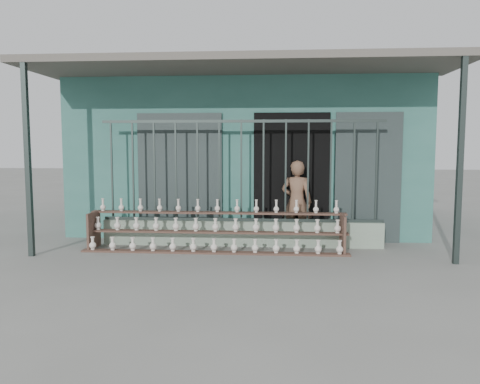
{
  "coord_description": "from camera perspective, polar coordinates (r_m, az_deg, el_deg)",
  "views": [
    {
      "loc": [
        0.61,
        -6.95,
        1.78
      ],
      "look_at": [
        0.0,
        1.0,
        1.0
      ],
      "focal_mm": 35.0,
      "sensor_mm": 36.0,
      "label": 1
    }
  ],
  "objects": [
    {
      "name": "security_fence",
      "position": [
        8.29,
        0.16,
        2.6
      ],
      "size": [
        5.0,
        0.04,
        1.8
      ],
      "color": "#283330",
      "rests_on": "parapet_wall"
    },
    {
      "name": "elderly_woman",
      "position": [
        8.61,
        6.92,
        -1.23
      ],
      "size": [
        0.62,
        0.46,
        1.53
      ],
      "primitive_type": "imported",
      "rotation": [
        0.0,
        0.0,
        2.96
      ],
      "color": "brown",
      "rests_on": "ground"
    },
    {
      "name": "workshop_building",
      "position": [
        11.2,
        1.29,
        4.77
      ],
      "size": [
        7.4,
        6.6,
        3.21
      ],
      "color": "#31695F",
      "rests_on": "ground"
    },
    {
      "name": "parapet_wall",
      "position": [
        8.42,
        0.16,
        -5.06
      ],
      "size": [
        5.0,
        0.2,
        0.45
      ],
      "primitive_type": "cube",
      "color": "gray",
      "rests_on": "ground"
    },
    {
      "name": "shelf_rack",
      "position": [
        8.03,
        -3.01,
        -4.59
      ],
      "size": [
        4.5,
        0.68,
        0.85
      ],
      "color": "brown",
      "rests_on": "ground"
    },
    {
      "name": "ground",
      "position": [
        7.2,
        -0.62,
        -8.72
      ],
      "size": [
        60.0,
        60.0,
        0.0
      ],
      "primitive_type": "plane",
      "color": "slate"
    }
  ]
}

